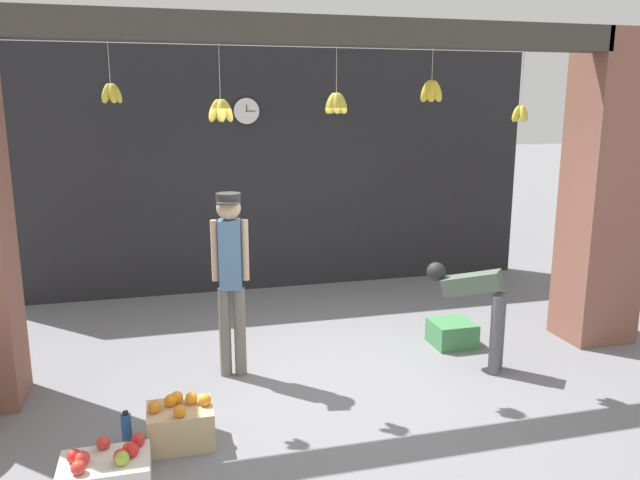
% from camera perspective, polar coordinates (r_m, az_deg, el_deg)
% --- Properties ---
extents(ground_plane, '(60.00, 60.00, 0.00)m').
position_cam_1_polar(ground_plane, '(6.03, 1.14, -12.51)').
color(ground_plane, slate).
extents(shop_back_wall, '(7.44, 0.12, 3.26)m').
position_cam_1_polar(shop_back_wall, '(8.58, -4.57, 6.27)').
color(shop_back_wall, '#232326').
rests_on(shop_back_wall, ground_plane).
extents(shop_pillar_right, '(0.70, 0.60, 3.26)m').
position_cam_1_polar(shop_pillar_right, '(7.26, 24.56, 4.08)').
color(shop_pillar_right, brown).
rests_on(shop_pillar_right, ground_plane).
extents(storefront_awning, '(5.54, 0.27, 0.91)m').
position_cam_1_polar(storefront_awning, '(5.62, 0.99, 18.14)').
color(storefront_awning, '#3D3833').
extents(shopkeeper, '(0.34, 0.30, 1.75)m').
position_cam_1_polar(shopkeeper, '(5.81, -8.18, -2.61)').
color(shopkeeper, '#6B665B').
rests_on(shopkeeper, ground_plane).
extents(worker_stooping, '(0.66, 0.62, 1.01)m').
position_cam_1_polar(worker_stooping, '(6.22, 14.16, -5.49)').
color(worker_stooping, '#56565B').
rests_on(worker_stooping, ground_plane).
extents(fruit_crate_oranges, '(0.49, 0.38, 0.39)m').
position_cam_1_polar(fruit_crate_oranges, '(5.04, -12.63, -16.06)').
color(fruit_crate_oranges, tan).
rests_on(fruit_crate_oranges, ground_plane).
extents(fruit_crate_apples, '(0.59, 0.41, 0.29)m').
position_cam_1_polar(fruit_crate_apples, '(4.70, -18.99, -19.32)').
color(fruit_crate_apples, silver).
rests_on(fruit_crate_apples, ground_plane).
extents(produce_box_green, '(0.44, 0.42, 0.26)m').
position_cam_1_polar(produce_box_green, '(6.91, 11.97, -8.33)').
color(produce_box_green, '#42844C').
rests_on(produce_box_green, ground_plane).
extents(water_bottle, '(0.08, 0.08, 0.29)m').
position_cam_1_polar(water_bottle, '(5.11, -17.26, -16.28)').
color(water_bottle, '#2D60AD').
rests_on(water_bottle, ground_plane).
extents(wall_clock, '(0.36, 0.03, 0.36)m').
position_cam_1_polar(wall_clock, '(8.41, -6.74, 11.63)').
color(wall_clock, black).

